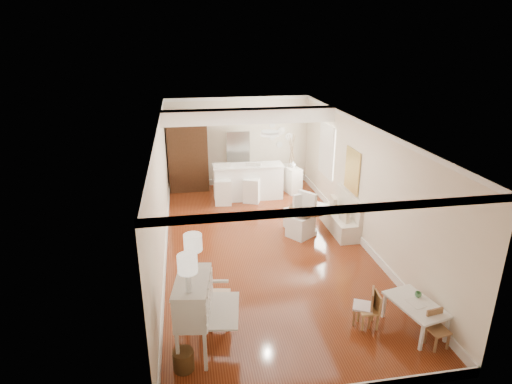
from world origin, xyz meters
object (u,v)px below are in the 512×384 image
object	(u,v)px
dining_table	(309,221)
pantry_cabinet	(188,154)
kids_table	(414,316)
wicker_basket	(183,360)
gustavian_armchair	(214,298)
bar_stool_right	(252,183)
slip_chair_near	(301,216)
sideboard	(291,179)
bar_stool_left	(223,185)
fridge	(249,159)
kids_chair_b	(363,306)
slip_chair_far	(297,210)
breakfast_counter	(248,182)
secretary_bureau	(194,316)
kids_chair_c	(438,330)
kids_chair_a	(369,310)

from	to	relation	value
dining_table	pantry_cabinet	distance (m)	4.70
kids_table	wicker_basket	bearing A→B (deg)	-175.88
wicker_basket	kids_table	size ratio (longest dim) A/B	0.31
gustavian_armchair	kids_table	bearing A→B (deg)	-92.66
wicker_basket	bar_stool_right	size ratio (longest dim) A/B	0.27
slip_chair_near	sideboard	distance (m)	3.18
bar_stool_left	fridge	world-z (taller)	fridge
slip_chair_near	fridge	world-z (taller)	fridge
fridge	sideboard	xyz separation A→B (m)	(1.20, -0.68, -0.50)
kids_chair_b	slip_chair_near	world-z (taller)	slip_chair_near
slip_chair_far	breakfast_counter	bearing A→B (deg)	-87.37
secretary_bureau	breakfast_counter	bearing A→B (deg)	82.76
kids_chair_c	bar_stool_left	bearing A→B (deg)	103.84
wicker_basket	kids_table	world-z (taller)	kids_table
kids_chair_b	fridge	world-z (taller)	fridge
slip_chair_near	secretary_bureau	bearing A→B (deg)	-72.26
fridge	slip_chair_far	bearing A→B (deg)	-78.70
dining_table	slip_chair_near	xyz separation A→B (m)	(-0.24, -0.13, 0.20)
bar_stool_right	wicker_basket	bearing A→B (deg)	-86.51
kids_chair_a	fridge	size ratio (longest dim) A/B	0.35
secretary_bureau	breakfast_counter	xyz separation A→B (m)	(1.80, 6.33, -0.11)
breakfast_counter	bar_stool_left	size ratio (longest dim) A/B	1.76
dining_table	sideboard	xyz separation A→B (m)	(0.31, 2.99, 0.06)
kids_chair_b	breakfast_counter	xyz separation A→B (m)	(-1.00, 6.13, 0.18)
kids_chair_a	bar_stool_right	world-z (taller)	bar_stool_right
gustavian_armchair	breakfast_counter	size ratio (longest dim) A/B	0.48
secretary_bureau	bar_stool_left	size ratio (longest dim) A/B	1.08
secretary_bureau	sideboard	distance (m)	7.43
breakfast_counter	gustavian_armchair	bearing A→B (deg)	-104.31
kids_chair_c	fridge	size ratio (longest dim) A/B	0.34
slip_chair_near	bar_stool_left	distance (m)	2.93
kids_chair_b	slip_chair_near	bearing A→B (deg)	-151.49
kids_chair_a	bar_stool_right	xyz separation A→B (m)	(-0.99, 5.95, 0.25)
slip_chair_near	bar_stool_right	xyz separation A→B (m)	(-0.78, 2.47, 0.02)
breakfast_counter	pantry_cabinet	bearing A→B (deg)	147.57
kids_chair_b	slip_chair_far	bearing A→B (deg)	-152.13
breakfast_counter	pantry_cabinet	size ratio (longest dim) A/B	0.89
sideboard	dining_table	bearing A→B (deg)	-108.50
bar_stool_left	bar_stool_right	size ratio (longest dim) A/B	1.03
kids_chair_b	pantry_cabinet	xyz separation A→B (m)	(-2.70, 7.21, 0.82)
kids_chair_b	breakfast_counter	world-z (taller)	breakfast_counter
secretary_bureau	gustavian_armchair	size ratio (longest dim) A/B	1.28
pantry_cabinet	bar_stool_left	bearing A→B (deg)	-56.33
dining_table	fridge	xyz separation A→B (m)	(-0.89, 3.67, 0.56)
kids_table	pantry_cabinet	xyz separation A→B (m)	(-3.47, 7.52, 0.90)
pantry_cabinet	slip_chair_far	bearing A→B (deg)	-52.75
kids_chair_a	kids_chair_b	size ratio (longest dim) A/B	0.95
fridge	pantry_cabinet	bearing A→B (deg)	179.10
wicker_basket	fridge	size ratio (longest dim) A/B	0.17
wicker_basket	pantry_cabinet	bearing A→B (deg)	87.86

